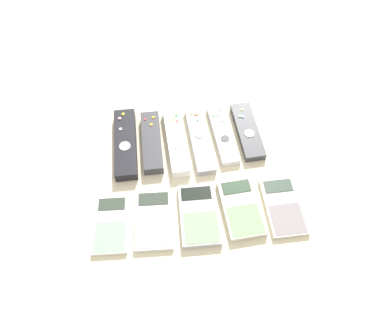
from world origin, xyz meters
name	(u,v)px	position (x,y,z in m)	size (l,w,h in m)	color
ground_plane	(194,181)	(0.00, 0.00, 0.00)	(3.00, 3.00, 0.00)	beige
remote_0	(125,144)	(-0.16, 0.13, 0.01)	(0.06, 0.21, 0.03)	black
remote_1	(152,142)	(-0.09, 0.12, 0.01)	(0.05, 0.19, 0.03)	#333338
remote_2	(176,141)	(-0.03, 0.12, 0.01)	(0.05, 0.21, 0.03)	white
remote_3	(200,139)	(0.03, 0.12, 0.01)	(0.06, 0.21, 0.02)	gray
remote_4	(223,134)	(0.10, 0.13, 0.01)	(0.06, 0.20, 0.02)	silver
remote_5	(247,131)	(0.16, 0.13, 0.01)	(0.06, 0.19, 0.02)	#333338
calculator_0	(111,224)	(-0.20, -0.09, 0.01)	(0.09, 0.15, 0.01)	silver
calculator_1	(154,220)	(-0.11, -0.09, 0.01)	(0.10, 0.16, 0.01)	silver
calculator_2	(198,215)	(0.00, -0.10, 0.01)	(0.10, 0.16, 0.02)	#B2B2B7
calculator_3	(241,208)	(0.10, -0.09, 0.01)	(0.09, 0.16, 0.02)	beige
calculator_4	(283,206)	(0.20, -0.10, 0.01)	(0.09, 0.15, 0.01)	beige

